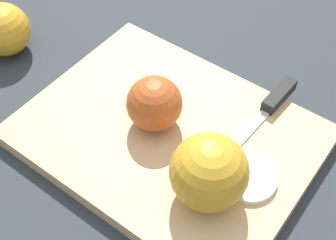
% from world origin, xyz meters
% --- Properties ---
extents(ground_plane, '(4.00, 4.00, 0.00)m').
position_xyz_m(ground_plane, '(0.00, 0.00, 0.00)').
color(ground_plane, '#282D33').
extents(cutting_board, '(0.37, 0.29, 0.02)m').
position_xyz_m(cutting_board, '(0.00, 0.00, 0.01)').
color(cutting_board, tan).
rests_on(cutting_board, ground_plane).
extents(apple_half_left, '(0.07, 0.07, 0.07)m').
position_xyz_m(apple_half_left, '(-0.02, 0.00, 0.06)').
color(apple_half_left, '#AD4C1E').
rests_on(apple_half_left, cutting_board).
extents(apple_half_right, '(0.09, 0.09, 0.09)m').
position_xyz_m(apple_half_right, '(0.09, -0.05, 0.07)').
color(apple_half_right, gold).
rests_on(apple_half_right, cutting_board).
extents(knife, '(0.02, 0.15, 0.02)m').
position_xyz_m(knife, '(0.08, 0.13, 0.03)').
color(knife, silver).
rests_on(knife, cutting_board).
extents(apple_slice, '(0.07, 0.07, 0.01)m').
position_xyz_m(apple_slice, '(0.12, 0.00, 0.03)').
color(apple_slice, beige).
rests_on(apple_slice, cutting_board).
extents(apple_whole, '(0.08, 0.08, 0.09)m').
position_xyz_m(apple_whole, '(-0.31, -0.01, 0.04)').
color(apple_whole, gold).
rests_on(apple_whole, ground_plane).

